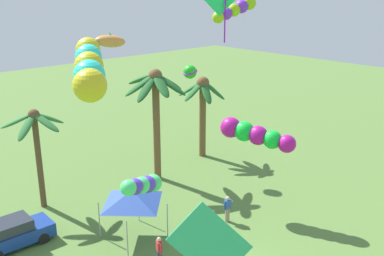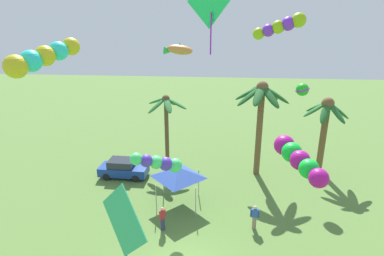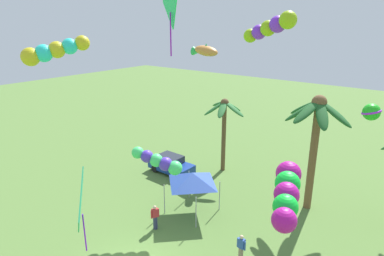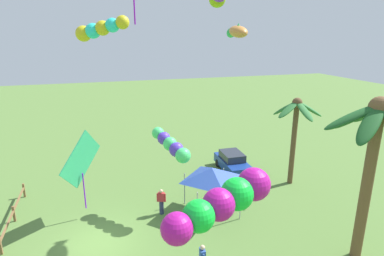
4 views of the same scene
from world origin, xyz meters
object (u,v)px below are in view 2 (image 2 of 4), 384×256
(palm_tree_0, at_px, (166,112))
(kite_tube_5, at_px, (298,158))
(spectator_1, at_px, (162,218))
(kite_diamond_2, at_px, (124,222))
(kite_tube_1, at_px, (42,57))
(spectator_0, at_px, (255,217))
(palm_tree_2, at_px, (261,104))
(kite_fish_3, at_px, (178,50))
(festival_tent, at_px, (178,172))
(kite_tube_7, at_px, (281,26))
(kite_ball_6, at_px, (302,90))
(palm_tree_1, at_px, (326,118))
(parked_car_0, at_px, (123,168))
(kite_tube_4, at_px, (159,163))

(palm_tree_0, height_order, kite_tube_5, palm_tree_0)
(spectator_1, xyz_separation_m, kite_diamond_2, (-0.88, -4.27, 2.75))
(kite_tube_1, bearing_deg, spectator_0, 17.91)
(kite_tube_1, bearing_deg, spectator_1, 29.66)
(palm_tree_2, relative_size, kite_fish_3, 4.07)
(spectator_1, bearing_deg, palm_tree_2, 51.81)
(spectator_1, distance_m, festival_tent, 3.41)
(festival_tent, bearing_deg, kite_tube_7, -18.59)
(spectator_1, bearing_deg, kite_ball_6, 40.42)
(palm_tree_2, bearing_deg, spectator_0, -96.48)
(palm_tree_1, bearing_deg, kite_tube_7, -124.53)
(spectator_1, relative_size, kite_diamond_2, 0.34)
(parked_car_0, height_order, spectator_0, spectator_0)
(palm_tree_1, height_order, festival_tent, palm_tree_1)
(kite_ball_6, bearing_deg, palm_tree_2, 177.06)
(spectator_1, xyz_separation_m, kite_tube_1, (-4.58, -2.61, 9.82))
(palm_tree_2, xyz_separation_m, spectator_0, (-0.85, -7.50, -5.18))
(kite_tube_5, bearing_deg, festival_tent, 162.42)
(palm_tree_1, distance_m, kite_tube_1, 21.04)
(festival_tent, bearing_deg, spectator_0, -24.29)
(palm_tree_2, relative_size, kite_tube_5, 1.81)
(spectator_1, relative_size, kite_fish_3, 0.83)
(palm_tree_1, xyz_separation_m, kite_tube_7, (-5.60, -8.14, 7.19))
(festival_tent, distance_m, kite_ball_6, 11.27)
(kite_tube_1, height_order, kite_fish_3, kite_tube_1)
(kite_diamond_2, distance_m, kite_tube_7, 12.16)
(palm_tree_0, relative_size, parked_car_0, 1.58)
(festival_tent, xyz_separation_m, kite_tube_4, (-0.86, -2.17, 1.69))
(spectator_1, relative_size, kite_tube_4, 0.54)
(parked_car_0, relative_size, kite_ball_6, 3.67)
(spectator_0, bearing_deg, kite_tube_7, 30.00)
(palm_tree_2, height_order, kite_tube_1, kite_tube_1)
(palm_tree_0, xyz_separation_m, kite_tube_1, (-3.20, -12.31, 5.86))
(kite_tube_4, xyz_separation_m, kite_tube_5, (7.99, -0.09, 0.68))
(festival_tent, height_order, kite_diamond_2, kite_diamond_2)
(parked_car_0, relative_size, kite_tube_5, 0.91)
(kite_tube_1, relative_size, kite_ball_6, 3.00)
(kite_fish_3, bearing_deg, parked_car_0, 155.27)
(spectator_0, relative_size, kite_diamond_2, 0.34)
(kite_fish_3, distance_m, kite_ball_6, 10.18)
(palm_tree_1, bearing_deg, kite_diamond_2, -133.34)
(palm_tree_2, xyz_separation_m, kite_fish_3, (-5.93, -3.92, 4.44))
(spectator_0, distance_m, kite_tube_1, 14.51)
(kite_tube_5, bearing_deg, kite_tube_4, 179.38)
(palm_tree_0, distance_m, parked_car_0, 5.97)
(spectator_0, bearing_deg, festival_tent, 155.71)
(palm_tree_0, distance_m, spectator_1, 10.57)
(parked_car_0, distance_m, kite_tube_1, 13.48)
(kite_tube_4, height_order, kite_tube_5, kite_tube_5)
(kite_tube_1, bearing_deg, palm_tree_1, 35.72)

